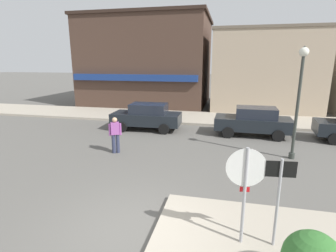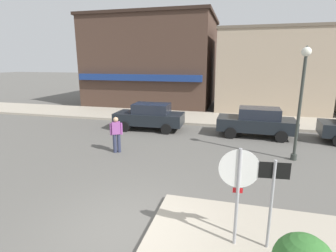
{
  "view_description": "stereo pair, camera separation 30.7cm",
  "coord_description": "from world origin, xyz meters",
  "px_view_note": "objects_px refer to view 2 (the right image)",
  "views": [
    {
      "loc": [
        2.08,
        -5.19,
        3.96
      ],
      "look_at": [
        -0.11,
        4.5,
        1.5
      ],
      "focal_mm": 28.0,
      "sensor_mm": 36.0,
      "label": 1
    },
    {
      "loc": [
        2.38,
        -5.12,
        3.96
      ],
      "look_at": [
        -0.11,
        4.5,
        1.5
      ],
      "focal_mm": 28.0,
      "sensor_mm": 36.0,
      "label": 2
    }
  ],
  "objects_px": {
    "one_way_sign": "(272,196)",
    "parked_car_second": "(256,122)",
    "stop_sign": "(238,185)",
    "lamp_post": "(302,88)",
    "parked_car_nearest": "(150,116)",
    "pedestrian_crossing_near": "(116,134)"
  },
  "relations": [
    {
      "from": "lamp_post",
      "to": "pedestrian_crossing_near",
      "type": "relative_size",
      "value": 2.82
    },
    {
      "from": "parked_car_nearest",
      "to": "parked_car_second",
      "type": "bearing_deg",
      "value": 0.4
    },
    {
      "from": "stop_sign",
      "to": "parked_car_nearest",
      "type": "relative_size",
      "value": 0.57
    },
    {
      "from": "one_way_sign",
      "to": "parked_car_second",
      "type": "height_order",
      "value": "one_way_sign"
    },
    {
      "from": "parked_car_second",
      "to": "pedestrian_crossing_near",
      "type": "relative_size",
      "value": 2.52
    },
    {
      "from": "one_way_sign",
      "to": "pedestrian_crossing_near",
      "type": "height_order",
      "value": "one_way_sign"
    },
    {
      "from": "stop_sign",
      "to": "lamp_post",
      "type": "bearing_deg",
      "value": 69.14
    },
    {
      "from": "stop_sign",
      "to": "parked_car_second",
      "type": "xyz_separation_m",
      "value": [
        1.01,
        9.38,
        -0.71
      ]
    },
    {
      "from": "parked_car_nearest",
      "to": "pedestrian_crossing_near",
      "type": "bearing_deg",
      "value": -91.95
    },
    {
      "from": "one_way_sign",
      "to": "parked_car_nearest",
      "type": "distance_m",
      "value": 10.89
    },
    {
      "from": "one_way_sign",
      "to": "parked_car_second",
      "type": "xyz_separation_m",
      "value": [
        0.34,
        9.32,
        -0.52
      ]
    },
    {
      "from": "stop_sign",
      "to": "pedestrian_crossing_near",
      "type": "bearing_deg",
      "value": 135.26
    },
    {
      "from": "parked_car_nearest",
      "to": "pedestrian_crossing_near",
      "type": "xyz_separation_m",
      "value": [
        -0.14,
        -4.23,
        0.06
      ]
    },
    {
      "from": "stop_sign",
      "to": "one_way_sign",
      "type": "height_order",
      "value": "stop_sign"
    },
    {
      "from": "one_way_sign",
      "to": "parked_car_nearest",
      "type": "height_order",
      "value": "one_way_sign"
    },
    {
      "from": "stop_sign",
      "to": "pedestrian_crossing_near",
      "type": "distance_m",
      "value": 7.28
    },
    {
      "from": "one_way_sign",
      "to": "parked_car_nearest",
      "type": "relative_size",
      "value": 0.52
    },
    {
      "from": "one_way_sign",
      "to": "lamp_post",
      "type": "relative_size",
      "value": 0.46
    },
    {
      "from": "parked_car_second",
      "to": "one_way_sign",
      "type": "bearing_deg",
      "value": -92.07
    },
    {
      "from": "stop_sign",
      "to": "lamp_post",
      "type": "distance_m",
      "value": 6.66
    },
    {
      "from": "stop_sign",
      "to": "parked_car_second",
      "type": "relative_size",
      "value": 0.57
    },
    {
      "from": "stop_sign",
      "to": "parked_car_nearest",
      "type": "distance_m",
      "value": 10.61
    }
  ]
}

